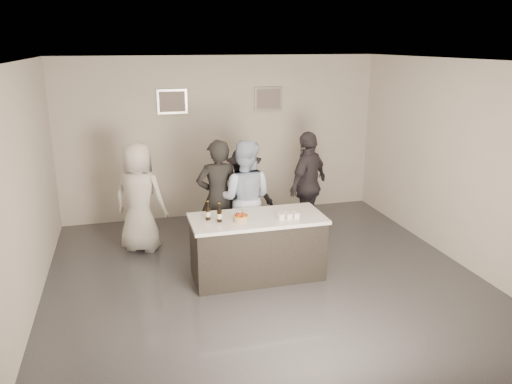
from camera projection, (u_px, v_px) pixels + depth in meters
floor at (265, 279)px, 7.06m from camera, size 6.00×6.00×0.00m
ceiling at (266, 61)px, 6.19m from camera, size 6.00×6.00×0.00m
wall_back at (222, 137)px, 9.40m from camera, size 6.00×0.04×3.00m
wall_front at (373, 275)px, 3.85m from camera, size 6.00×0.04×3.00m
wall_left at (22, 194)px, 5.88m from camera, size 0.04×6.00×3.00m
wall_right at (461, 164)px, 7.37m from camera, size 0.04×6.00×3.00m
picture_left at (172, 102)px, 8.95m from camera, size 0.54×0.04×0.44m
picture_right at (268, 99)px, 9.39m from camera, size 0.54×0.04×0.44m
bar_counter at (257, 247)px, 7.04m from camera, size 1.86×0.86×0.90m
cake at (241, 218)px, 6.74m from camera, size 0.21×0.21×0.07m
beer_bottle_a at (208, 211)px, 6.76m from camera, size 0.07×0.07×0.26m
beer_bottle_b at (219, 213)px, 6.68m from camera, size 0.07×0.07×0.26m
tumbler_cluster at (288, 215)px, 6.87m from camera, size 0.30×0.19×0.08m
candles at (238, 226)px, 6.54m from camera, size 0.24×0.08×0.01m
person_main_black at (218, 198)px, 7.68m from camera, size 0.68×0.45×1.84m
person_main_blue at (245, 198)px, 7.70m from camera, size 1.08×0.98×1.82m
person_guest_left at (139, 197)px, 7.84m from camera, size 1.02×0.91×1.76m
person_guest_right at (308, 185)px, 8.42m from camera, size 1.10×1.03×1.82m
person_guest_back at (244, 194)px, 8.35m from camera, size 1.06×0.67×1.56m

